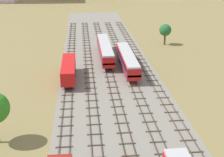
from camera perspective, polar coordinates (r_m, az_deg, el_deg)
The scene contains 11 objects.
ground_plane at distance 68.85m, azimuth -0.18°, elevation -0.50°, with size 480.00×480.00×0.00m, color olive.
ballast_bed at distance 68.85m, azimuth -0.18°, elevation -0.50°, with size 21.82×176.00×0.01m, color gray.
track_far_left at distance 69.53m, azimuth -7.59°, elevation -0.35°, with size 2.40×126.00×0.29m.
track_left at distance 69.49m, azimuth -3.92°, elevation -0.22°, with size 2.40×126.00×0.29m.
track_centre_left at distance 69.73m, azimuth -0.26°, elevation -0.09°, with size 2.40×126.00×0.29m.
track_centre at distance 70.26m, azimuth 3.36°, elevation 0.03°, with size 2.40×126.00×0.29m.
track_centre_right at distance 71.06m, azimuth 6.91°, elevation 0.16°, with size 2.40×126.00×0.29m.
freight_boxcar_far_left_mid at distance 69.51m, azimuth -7.66°, elevation 1.67°, with size 2.87×14.00×3.60m.
diesel_railcar_centre_midfar at distance 74.78m, azimuth 2.73°, elevation 3.36°, with size 2.96×20.50×3.80m.
passenger_coach_centre_left_far at distance 83.13m, azimuth -1.23°, elevation 5.21°, with size 2.96×22.00×3.80m.
lineside_tree_0 at distance 97.67m, azimuth 9.36°, elevation 8.39°, with size 3.55×3.55×6.19m.
Camera 1 is at (-6.03, -7.76, 25.27)m, focal length 51.90 mm.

